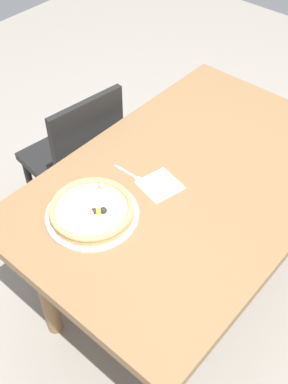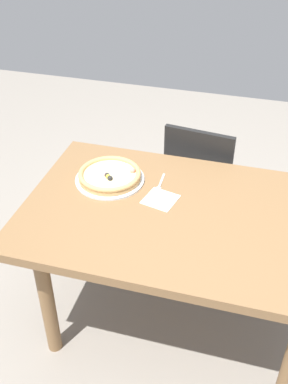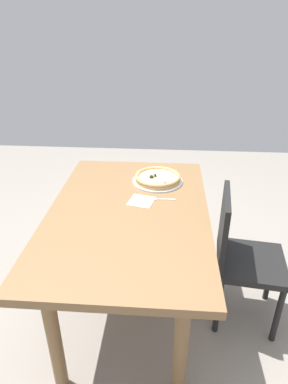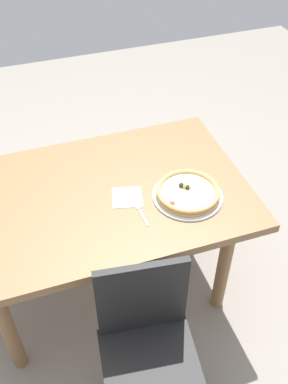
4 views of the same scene
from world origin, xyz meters
name	(u,v)px [view 1 (image 1 of 4)]	position (x,y,z in m)	size (l,w,h in m)	color
ground_plane	(181,287)	(0.00, 0.00, 0.00)	(6.00, 6.00, 0.00)	gray
dining_table	(190,195)	(0.00, 0.00, 0.66)	(1.41, 0.91, 0.76)	olive
chair_near	(77,158)	(0.01, -0.67, 0.48)	(0.45, 0.45, 0.87)	black
plate	(92,214)	(0.38, -0.15, 0.77)	(0.33, 0.33, 0.01)	silver
pizza	(92,209)	(0.38, -0.15, 0.79)	(0.30, 0.30, 0.05)	tan
fork	(133,176)	(0.14, -0.17, 0.76)	(0.02, 0.17, 0.00)	silver
napkin	(160,185)	(0.11, -0.07, 0.76)	(0.14, 0.14, 0.00)	white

